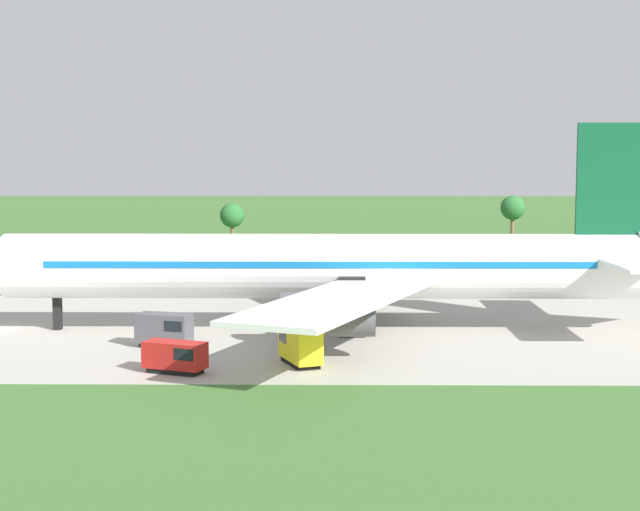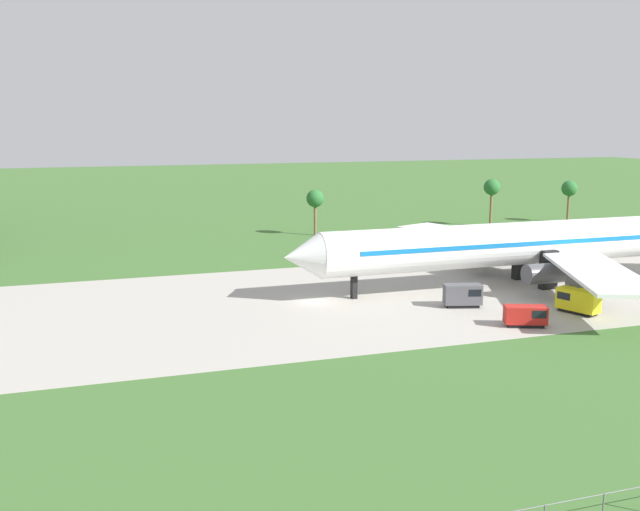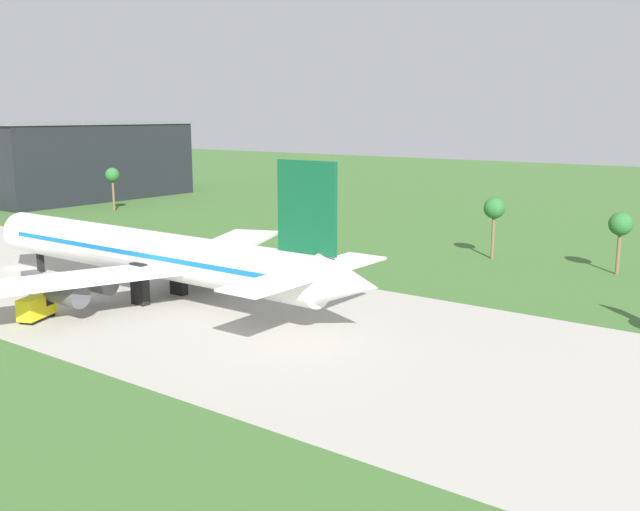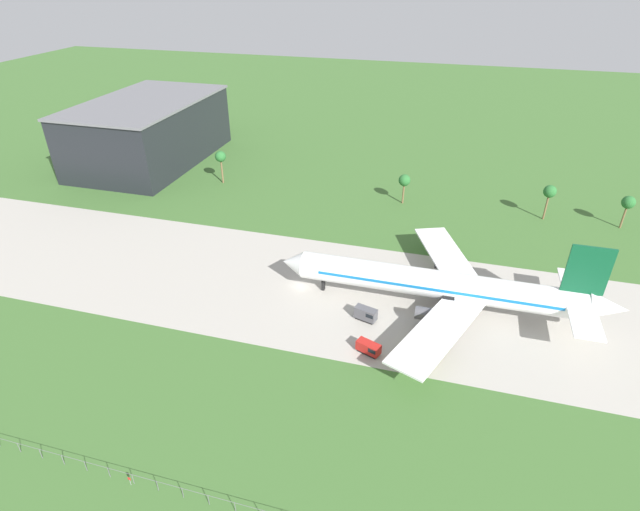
{
  "view_description": "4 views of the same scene",
  "coord_description": "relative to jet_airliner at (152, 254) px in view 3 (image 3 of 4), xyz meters",
  "views": [
    {
      "loc": [
        31.32,
        -91.11,
        16.52
      ],
      "look_at": [
        30.34,
        0.1,
        7.09
      ],
      "focal_mm": 55.0,
      "sensor_mm": 36.0,
      "label": 1
    },
    {
      "loc": [
        -27.32,
        -85.77,
        23.21
      ],
      "look_at": [
        0.77,
        0.1,
        6.09
      ],
      "focal_mm": 40.0,
      "sensor_mm": 36.0,
      "label": 2
    },
    {
      "loc": [
        105.46,
        -61.58,
        24.35
      ],
      "look_at": [
        59.9,
        0.1,
        9.13
      ],
      "focal_mm": 40.0,
      "sensor_mm": 36.0,
      "label": 3
    },
    {
      "loc": [
        30.22,
        -91.29,
        65.72
      ],
      "look_at": [
        3.34,
        5.0,
        6.0
      ],
      "focal_mm": 28.0,
      "sensor_mm": 36.0,
      "label": 4
    }
  ],
  "objects": [
    {
      "name": "fuel_truck",
      "position": [
        -3.16,
        -15.29,
        -4.45
      ],
      "size": [
        3.71,
        5.47,
        2.97
      ],
      "color": "black",
      "rests_on": "ground_plane"
    },
    {
      "name": "palm_tree_row",
      "position": [
        -4.87,
        52.33,
        2.15
      ],
      "size": [
        126.22,
        3.6,
        11.12
      ],
      "color": "brown",
      "rests_on": "ground_plane"
    },
    {
      "name": "jet_airliner",
      "position": [
        0.0,
        0.0,
        0.0
      ],
      "size": [
        71.57,
        57.29,
        19.44
      ],
      "color": "white",
      "rests_on": "ground_plane"
    },
    {
      "name": "ground_plane",
      "position": [
        -32.05,
        -0.1,
        -6.03
      ],
      "size": [
        600.0,
        600.0,
        0.0
      ],
      "primitive_type": "plane",
      "color": "#3D662D"
    },
    {
      "name": "terminal_building",
      "position": [
        -110.9,
        65.67,
        5.13
      ],
      "size": [
        36.72,
        61.2,
        22.28
      ],
      "color": "black",
      "rests_on": "ground_plane"
    },
    {
      "name": "taxiway_strip",
      "position": [
        -32.05,
        -0.1,
        -6.02
      ],
      "size": [
        320.0,
        44.0,
        0.02
      ],
      "color": "#A8A399",
      "rests_on": "ground_plane"
    },
    {
      "name": "catering_van",
      "position": [
        -14.91,
        -8.39,
        -4.47
      ],
      "size": [
        5.06,
        3.2,
        2.92
      ],
      "color": "black",
      "rests_on": "ground_plane"
    }
  ]
}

